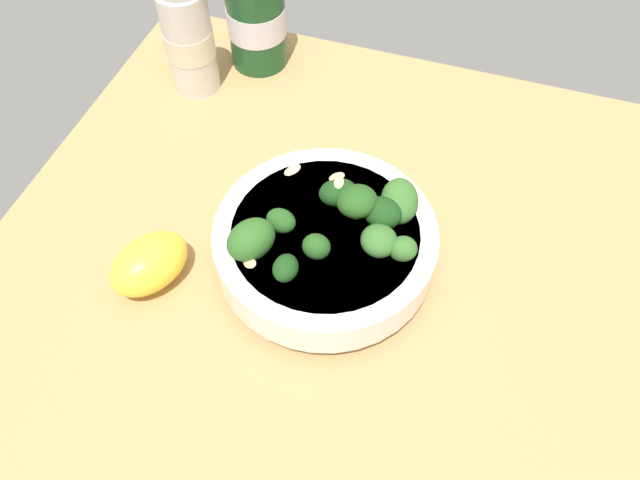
{
  "coord_description": "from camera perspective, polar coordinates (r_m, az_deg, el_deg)",
  "views": [
    {
      "loc": [
        -32.9,
        -10.3,
        51.74
      ],
      "look_at": [
        -0.27,
        0.43,
        4.0
      ],
      "focal_mm": 34.94,
      "sensor_mm": 36.0,
      "label": 1
    }
  ],
  "objects": [
    {
      "name": "ground_plane",
      "position": [
        0.64,
        0.44,
        -3.14
      ],
      "size": [
        67.95,
        67.95,
        4.33
      ],
      "primitive_type": "cube",
      "color": "tan"
    },
    {
      "name": "bowl_of_broccoli",
      "position": [
        0.59,
        0.24,
        -0.11
      ],
      "size": [
        21.17,
        21.17,
        9.14
      ],
      "color": "white",
      "rests_on": "ground_plane"
    },
    {
      "name": "bottle_tall",
      "position": [
        0.8,
        -5.87,
        19.72
      ],
      "size": [
        7.21,
        7.21,
        13.81
      ],
      "color": "#194723",
      "rests_on": "ground_plane"
    },
    {
      "name": "bottle_short",
      "position": [
        0.77,
        -11.96,
        17.7
      ],
      "size": [
        5.84,
        5.84,
        14.79
      ],
      "color": "beige",
      "rests_on": "ground_plane"
    },
    {
      "name": "lemon_wedge",
      "position": [
        0.61,
        -15.35,
        -2.1
      ],
      "size": [
        9.67,
        8.48,
        4.89
      ],
      "primitive_type": "ellipsoid",
      "rotation": [
        0.0,
        0.0,
        5.83
      ],
      "color": "yellow",
      "rests_on": "ground_plane"
    }
  ]
}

